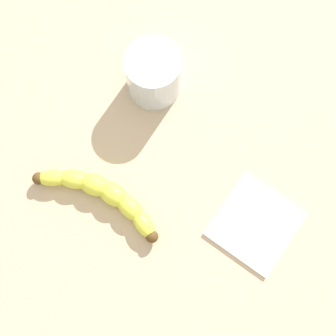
# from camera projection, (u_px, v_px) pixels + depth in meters

# --- Properties ---
(wooden_tabletop) EXTENTS (1.20, 1.20, 0.03)m
(wooden_tabletop) POSITION_uv_depth(u_px,v_px,m) (149.00, 160.00, 0.80)
(wooden_tabletop) COLOR tan
(wooden_tabletop) RESTS_ON ground
(banana) EXTENTS (0.19, 0.15, 0.04)m
(banana) POSITION_uv_depth(u_px,v_px,m) (101.00, 194.00, 0.75)
(banana) COLOR #E0E242
(banana) RESTS_ON wooden_tabletop
(smoothie_glass) EXTENTS (0.09, 0.09, 0.10)m
(smoothie_glass) POSITION_uv_depth(u_px,v_px,m) (154.00, 75.00, 0.77)
(smoothie_glass) COLOR silver
(smoothie_glass) RESTS_ON wooden_tabletop
(folded_napkin) EXTENTS (0.17, 0.17, 0.01)m
(folded_napkin) POSITION_uv_depth(u_px,v_px,m) (255.00, 224.00, 0.76)
(folded_napkin) COLOR white
(folded_napkin) RESTS_ON wooden_tabletop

